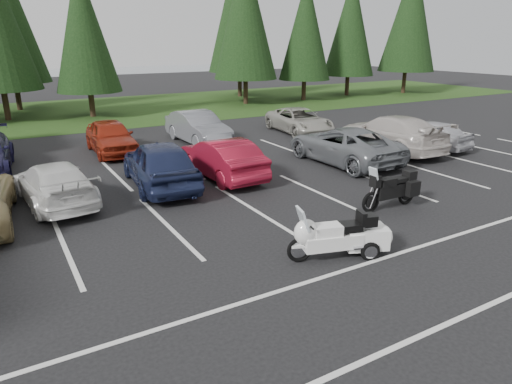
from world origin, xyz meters
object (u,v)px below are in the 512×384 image
object	(u,v)px
car_near_5	(222,158)
car_near_7	(390,133)
car_far_4	(299,121)
car_far_3	(198,127)
car_near_3	(54,183)
car_far_2	(111,137)
touring_motorcycle	(333,232)
cargo_trailer	(365,240)
car_near_4	(160,163)
adventure_motorcycle	(390,186)
car_near_8	(429,134)
car_near_6	(344,145)

from	to	relation	value
car_near_5	car_near_7	xyz separation A→B (m)	(8.61, -0.04, 0.08)
car_near_7	car_far_4	bearing A→B (deg)	-77.53
car_near_7	car_far_3	bearing A→B (deg)	-39.31
car_near_3	car_near_5	world-z (taller)	car_near_5
car_far_3	car_far_2	bearing A→B (deg)	177.72
car_near_3	touring_motorcycle	bearing A→B (deg)	118.84
cargo_trailer	car_near_4	bearing A→B (deg)	130.53
car_near_3	car_near_4	size ratio (longest dim) A/B	0.93
car_near_5	adventure_motorcycle	xyz separation A→B (m)	(2.92, -5.56, -0.03)
car_far_2	car_near_3	bearing A→B (deg)	-116.13
car_near_8	touring_motorcycle	bearing A→B (deg)	25.17
car_near_5	car_near_8	world-z (taller)	car_near_5
car_near_3	cargo_trailer	bearing A→B (deg)	122.69
car_near_6	car_near_3	bearing A→B (deg)	-4.05
car_far_4	touring_motorcycle	bearing A→B (deg)	-117.04
car_near_6	car_near_4	bearing A→B (deg)	-5.73
car_near_5	car_far_2	xyz separation A→B (m)	(-2.62, 6.00, 0.01)
car_near_4	car_near_6	distance (m)	7.75
car_near_5	car_near_6	distance (m)	5.39
adventure_motorcycle	car_far_3	bearing A→B (deg)	97.77
car_near_8	car_far_2	distance (m)	14.80
car_near_3	car_far_3	xyz separation A→B (m)	(7.43, 6.00, 0.11)
car_near_6	cargo_trailer	xyz separation A→B (m)	(-5.21, -6.88, -0.41)
car_near_6	cargo_trailer	world-z (taller)	car_near_6
car_far_4	adventure_motorcycle	world-z (taller)	adventure_motorcycle
car_near_4	adventure_motorcycle	xyz separation A→B (m)	(5.28, -5.62, -0.13)
car_near_7	car_far_3	distance (m)	9.24
car_far_2	adventure_motorcycle	xyz separation A→B (m)	(5.54, -11.56, -0.04)
car_far_2	adventure_motorcycle	world-z (taller)	car_far_2
car_near_3	car_far_4	distance (m)	14.45
car_near_6	touring_motorcycle	xyz separation A→B (m)	(-6.10, -6.73, -0.07)
car_far_2	car_near_4	bearing A→B (deg)	-85.70
car_far_4	adventure_motorcycle	xyz separation A→B (m)	(-4.61, -11.19, 0.04)
car_far_2	touring_motorcycle	size ratio (longest dim) A/B	1.80
car_near_5	car_near_8	size ratio (longest dim) A/B	1.13
car_far_3	car_near_6	bearing A→B (deg)	-63.16
car_near_4	car_far_3	size ratio (longest dim) A/B	1.04
car_near_5	car_far_4	bearing A→B (deg)	-144.28
car_near_4	car_near_8	distance (m)	13.02
car_near_6	car_far_3	world-z (taller)	car_far_3
car_near_8	touring_motorcycle	size ratio (longest dim) A/B	1.63
car_near_6	adventure_motorcycle	xyz separation A→B (m)	(-2.44, -4.96, -0.04)
car_near_8	car_far_3	world-z (taller)	car_far_3
car_near_7	cargo_trailer	xyz separation A→B (m)	(-8.46, -7.44, -0.48)
car_near_8	touring_motorcycle	xyz separation A→B (m)	(-11.38, -6.76, -0.00)
car_far_3	car_far_4	world-z (taller)	car_far_3
touring_motorcycle	cargo_trailer	size ratio (longest dim) A/B	1.66
car_far_2	car_far_3	bearing A→B (deg)	1.99
car_near_4	touring_motorcycle	size ratio (longest dim) A/B	2.01
car_near_3	car_near_8	world-z (taller)	car_near_8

